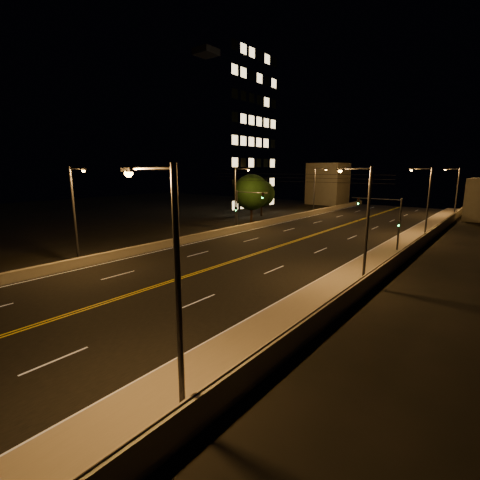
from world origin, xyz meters
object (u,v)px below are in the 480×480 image
Objects in this scene: streetlight_1 at (364,218)px; streetlight_2 at (426,198)px; traffic_signal_left at (243,205)px; building_tower at (208,135)px; streetlight_5 at (237,194)px; streetlight_6 at (316,187)px; streetlight_0 at (171,279)px; streetlight_4 at (76,209)px; tree_1 at (262,194)px; tree_0 at (252,192)px; traffic_signal_right at (389,217)px; streetlight_3 at (455,189)px.

streetlight_2 is at bearing 90.00° from streetlight_1.
streetlight_1 is at bearing -31.54° from traffic_signal_left.
building_tower is (-42.74, 7.93, 10.18)m from streetlight_2.
streetlight_5 is 23.95m from streetlight_6.
traffic_signal_left is (1.17, -24.10, -1.41)m from streetlight_6.
streetlight_6 is (-21.41, 54.13, 0.00)m from streetlight_0.
streetlight_2 is 38.13m from streetlight_4.
streetlight_1 reaches higher than tree_1.
building_tower is (-21.33, 39.48, 10.18)m from streetlight_4.
streetlight_5 is 1.12× the size of tree_0.
streetlight_1 is 1.54× the size of traffic_signal_right.
tree_0 reaches higher than traffic_signal_left.
streetlight_2 is 9.64m from traffic_signal_right.
streetlight_3 is at bearing 90.00° from streetlight_2.
streetlight_6 is at bearing 56.60° from tree_1.
streetlight_2 is 24.28m from tree_0.
streetlight_4 reaches higher than traffic_signal_right.
streetlight_4 is at bearing -84.61° from tree_0.
streetlight_6 is at bearing -153.02° from streetlight_3.
streetlight_0 and streetlight_5 have the same top height.
traffic_signal_right is (-1.57, 12.43, -1.41)m from streetlight_1.
tree_1 is at bearing 150.11° from traffic_signal_right.
streetlight_5 is 1.84m from traffic_signal_left.
streetlight_4 is at bearing -90.00° from streetlight_5.
streetlight_5 is (-21.41, 12.58, 0.00)m from streetlight_1.
traffic_signal_left is at bearing -64.08° from tree_1.
streetlight_4 is 29.77m from traffic_signal_right.
streetlight_5 reaches higher than traffic_signal_right.
streetlight_0 reaches higher than traffic_signal_left.
streetlight_1 and streetlight_6 have the same top height.
building_tower is (-22.50, 17.33, 11.59)m from traffic_signal_left.
streetlight_2 is at bearing -90.00° from streetlight_3.
tree_1 is (-27.48, -20.10, -0.94)m from streetlight_3.
streetlight_5 is 1.54× the size of traffic_signal_right.
building_tower is at bearing 157.17° from traffic_signal_right.
streetlight_1 and streetlight_2 have the same top height.
streetlight_4 is at bearing -90.00° from streetlight_6.
streetlight_0 is at bearing -47.94° from building_tower.
building_tower is (-41.17, 17.33, 11.59)m from traffic_signal_right.
streetlight_1 is 53.07m from building_tower.
traffic_signal_right is 18.67m from traffic_signal_left.
streetlight_2 is 23.32m from streetlight_5.
streetlight_6 is at bearing 17.61° from building_tower.
tree_1 is at bearing 168.70° from streetlight_2.
traffic_signal_right is (-1.57, -9.40, -1.41)m from streetlight_2.
streetlight_2 is at bearing -10.51° from building_tower.
tree_0 reaches higher than tree_1.
streetlight_6 is at bearing 80.59° from tree_0.
tree_1 is (-27.48, 5.49, -0.94)m from streetlight_2.
streetlight_5 is at bearing -67.62° from tree_1.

